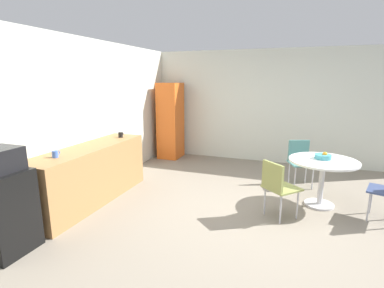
# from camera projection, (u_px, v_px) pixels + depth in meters

# --- Properties ---
(ground_plane) EXTENTS (6.00, 6.00, 0.00)m
(ground_plane) POSITION_uv_depth(u_px,v_px,m) (261.00, 216.00, 4.19)
(ground_plane) COLOR gray
(wall_back) EXTENTS (6.00, 0.10, 2.60)m
(wall_back) POSITION_uv_depth(u_px,v_px,m) (84.00, 117.00, 4.90)
(wall_back) COLOR silver
(wall_back) RESTS_ON ground_plane
(wall_side_right) EXTENTS (0.10, 6.00, 2.60)m
(wall_side_right) POSITION_uv_depth(u_px,v_px,m) (280.00, 107.00, 6.66)
(wall_side_right) COLOR silver
(wall_side_right) RESTS_ON ground_plane
(counter_block) EXTENTS (2.27, 0.60, 0.90)m
(counter_block) POSITION_uv_depth(u_px,v_px,m) (91.00, 174.00, 4.62)
(counter_block) COLOR #9E7042
(counter_block) RESTS_ON ground_plane
(mini_fridge) EXTENTS (0.54, 0.54, 0.95)m
(mini_fridge) POSITION_uv_depth(u_px,v_px,m) (3.00, 213.00, 3.25)
(mini_fridge) COLOR black
(mini_fridge) RESTS_ON ground_plane
(locker_cabinet) EXTENTS (0.60, 0.50, 1.84)m
(locker_cabinet) POSITION_uv_depth(u_px,v_px,m) (171.00, 121.00, 7.17)
(locker_cabinet) COLOR orange
(locker_cabinet) RESTS_ON ground_plane
(round_table) EXTENTS (1.01, 1.01, 0.74)m
(round_table) POSITION_uv_depth(u_px,v_px,m) (323.00, 170.00, 4.42)
(round_table) COLOR silver
(round_table) RESTS_ON ground_plane
(chair_olive) EXTENTS (0.59, 0.59, 0.83)m
(chair_olive) POSITION_uv_depth(u_px,v_px,m) (277.00, 183.00, 4.02)
(chair_olive) COLOR silver
(chair_olive) RESTS_ON ground_plane
(chair_teal) EXTENTS (0.54, 0.54, 0.83)m
(chair_teal) POSITION_uv_depth(u_px,v_px,m) (300.00, 157.00, 5.34)
(chair_teal) COLOR silver
(chair_teal) RESTS_ON ground_plane
(fruit_bowl) EXTENTS (0.24, 0.24, 0.11)m
(fruit_bowl) POSITION_uv_depth(u_px,v_px,m) (323.00, 156.00, 4.44)
(fruit_bowl) COLOR teal
(fruit_bowl) RESTS_ON round_table
(mug_white) EXTENTS (0.13, 0.08, 0.09)m
(mug_white) POSITION_uv_depth(u_px,v_px,m) (121.00, 135.00, 5.25)
(mug_white) COLOR black
(mug_white) RESTS_ON counter_block
(mug_green) EXTENTS (0.13, 0.08, 0.09)m
(mug_green) POSITION_uv_depth(u_px,v_px,m) (55.00, 154.00, 3.90)
(mug_green) COLOR #3F66BF
(mug_green) RESTS_ON counter_block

